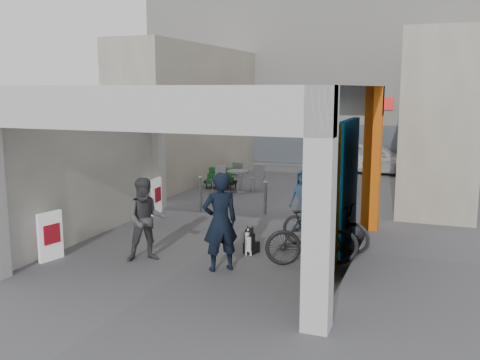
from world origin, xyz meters
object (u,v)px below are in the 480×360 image
at_px(bicycle_rear, 312,238).
at_px(man_crates, 337,168).
at_px(man_with_dog, 220,222).
at_px(border_collie, 250,243).
at_px(cafe_set, 238,182).
at_px(man_back_turned, 146,219).
at_px(white_van, 374,158).
at_px(produce_stand, 221,180).
at_px(bicycle_front, 325,225).
at_px(man_elderly, 304,197).

bearing_deg(bicycle_rear, man_crates, -15.09).
bearing_deg(man_with_dog, border_collie, -141.48).
xyz_separation_m(cafe_set, bicycle_rear, (4.11, -6.64, 0.24)).
bearing_deg(man_back_turned, cafe_set, 63.08).
bearing_deg(border_collie, man_with_dog, -83.80).
xyz_separation_m(man_crates, white_van, (0.72, 4.32, -0.16)).
distance_m(border_collie, white_van, 12.00).
relative_size(cafe_set, bicycle_rear, 0.81).
distance_m(produce_stand, white_van, 6.99).
relative_size(man_with_dog, white_van, 0.51).
bearing_deg(bicycle_rear, man_back_turned, 83.14).
xyz_separation_m(produce_stand, white_van, (4.57, 5.28, 0.36)).
relative_size(border_collie, bicycle_rear, 0.33).
bearing_deg(bicycle_rear, produce_stand, 12.80).
bearing_deg(white_van, man_with_dog, 174.73).
height_order(man_with_dog, bicycle_rear, man_with_dog).
relative_size(cafe_set, man_with_dog, 0.79).
distance_m(cafe_set, bicycle_front, 6.87).
bearing_deg(bicycle_front, border_collie, 132.84).
bearing_deg(produce_stand, bicycle_rear, -71.48).
height_order(man_with_dog, bicycle_front, man_with_dog).
distance_m(man_with_dog, man_crates, 8.79).
bearing_deg(border_collie, man_crates, 103.10).
bearing_deg(man_back_turned, white_van, 43.51).
distance_m(bicycle_front, white_van, 11.04).
bearing_deg(border_collie, man_elderly, 96.47).
height_order(border_collie, bicycle_rear, bicycle_rear).
relative_size(produce_stand, man_crates, 0.68).
relative_size(bicycle_front, white_van, 0.53).
bearing_deg(man_elderly, border_collie, -89.54).
height_order(border_collie, man_back_turned, man_back_turned).
height_order(bicycle_front, white_van, white_van).
bearing_deg(man_elderly, produce_stand, 145.19).
bearing_deg(border_collie, cafe_set, 129.29).
bearing_deg(man_crates, produce_stand, -10.33).
relative_size(man_with_dog, man_elderly, 1.30).
height_order(border_collie, man_elderly, man_elderly).
bearing_deg(white_van, bicycle_front, -178.08).
bearing_deg(bicycle_front, produce_stand, 49.97).
height_order(produce_stand, bicycle_front, bicycle_front).
relative_size(produce_stand, man_with_dog, 0.57).
xyz_separation_m(border_collie, bicycle_rear, (1.38, -0.25, 0.31)).
xyz_separation_m(border_collie, bicycle_front, (1.40, 0.90, 0.28)).
relative_size(border_collie, man_elderly, 0.42).
xyz_separation_m(man_with_dog, man_elderly, (0.67, 3.90, -0.22)).
bearing_deg(border_collie, bicycle_front, 49.09).
xyz_separation_m(cafe_set, man_with_dog, (2.53, -7.54, 0.63)).
height_order(man_with_dog, man_crates, man_with_dog).
relative_size(border_collie, man_back_turned, 0.37).
distance_m(produce_stand, man_back_turned, 7.98).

